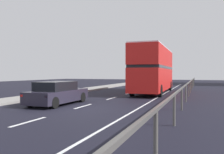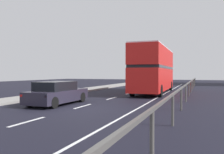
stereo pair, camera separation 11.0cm
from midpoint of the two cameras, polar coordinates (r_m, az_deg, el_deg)
ground_plane at (r=13.06m, az=-9.10°, el=-7.71°), size 73.69×120.00×0.10m
lane_paint_markings at (r=20.41m, az=7.91°, el=-4.44°), size 3.32×46.00×0.01m
bridge_side_railing at (r=20.29m, az=17.68°, el=-1.80°), size 0.10×42.00×1.18m
double_decker_bus_red at (r=23.22m, az=9.78°, el=1.91°), size 2.72×10.78×4.32m
hatchback_car_near at (r=14.92m, az=-13.08°, el=-3.83°), size 1.86×4.56×1.40m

